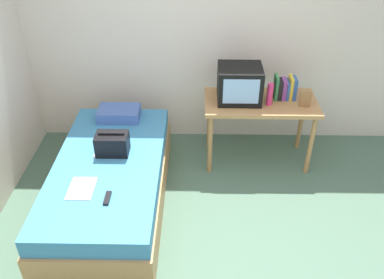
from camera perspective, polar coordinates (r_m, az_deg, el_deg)
The scene contains 13 objects.
ground_plane at distance 3.57m, azimuth 1.88°, elevation -16.68°, with size 8.00×8.00×0.00m, color #4C6B56.
wall_back at distance 4.51m, azimuth 1.96°, elevation 15.07°, with size 5.20×0.10×2.60m, color beige.
bed at distance 3.97m, azimuth -11.28°, elevation -6.02°, with size 1.00×2.00×0.51m.
desk at distance 4.34m, azimuth 9.47°, elevation 4.26°, with size 1.16×0.60×0.74m.
tv at distance 4.20m, azimuth 6.64°, elevation 7.73°, with size 0.44×0.39×0.36m.
water_bottle at distance 4.18m, azimuth 10.79°, elevation 6.22°, with size 0.06×0.06×0.23m, color #E53372.
book_row at distance 4.35m, azimuth 12.85°, elevation 6.97°, with size 0.22×0.17×0.25m.
picture_frame at distance 4.24m, azimuth 15.54°, elevation 5.38°, with size 0.11×0.02×0.16m, color olive.
pillow at distance 4.41m, azimuth -10.13°, elevation 3.58°, with size 0.43×0.28×0.12m, color #4766AD.
handbag at distance 3.87m, azimuth -11.05°, elevation -0.58°, with size 0.30×0.20×0.22m.
magazine at distance 3.57m, azimuth -15.14°, elevation -6.60°, with size 0.21×0.29×0.01m, color white.
remote_dark at distance 3.42m, azimuth -11.71°, elevation -8.00°, with size 0.04×0.16×0.02m, color black.
remote_silver at distance 3.93m, azimuth -13.07°, elevation -1.86°, with size 0.04×0.14×0.02m, color #B7B7BC.
Camera 1 is at (-0.07, -2.26, 2.77)m, focal length 38.26 mm.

